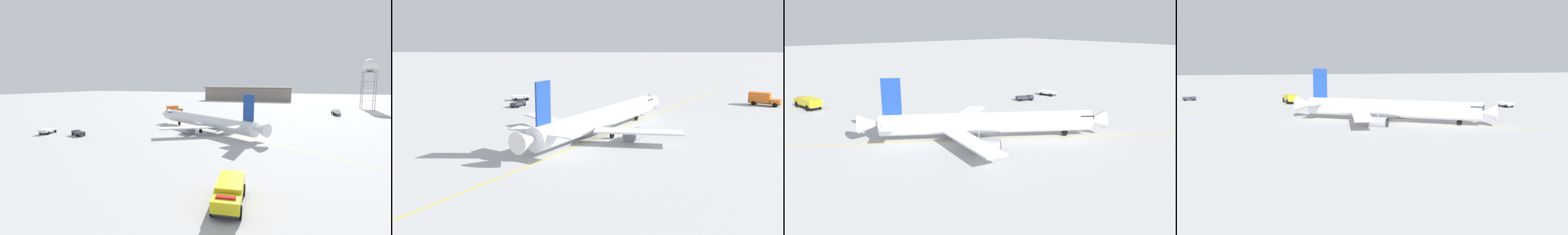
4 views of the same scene
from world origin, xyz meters
TOP-DOWN VIEW (x-y plane):
  - ground_plane at (0.00, 0.00)m, footprint 600.00×600.00m
  - airliner_main at (2.54, 0.90)m, footprint 38.12×27.40m
  - pushback_tug_truck at (-35.46, -19.14)m, footprint 3.50×4.85m
  - fire_tender_truck at (21.11, -42.48)m, footprint 4.38×9.42m
  - catering_truck_truck at (-28.18, 40.88)m, footprint 6.05×7.34m
  - baggage_truck_truck at (-25.77, -18.04)m, footprint 4.79×3.29m
  - fuel_tanker_truck at (39.21, 58.79)m, footprint 3.20×9.64m
  - radar_tower at (56.09, 93.55)m, footprint 6.48×6.48m
  - terminal_shed at (-15.40, 139.25)m, footprint 65.09×18.59m
  - taxiway_centreline at (4.12, 1.00)m, footprint 122.35×74.09m

SIDE VIEW (x-z plane):
  - ground_plane at x=0.00m, z-range 0.00..0.00m
  - taxiway_centreline at x=4.12m, z-range 0.00..0.01m
  - baggage_truck_truck at x=-25.77m, z-range 0.11..1.33m
  - pushback_tug_truck at x=-35.46m, z-range 0.15..1.45m
  - fire_tender_truck at x=21.11m, z-range 0.28..2.78m
  - fuel_tanker_truck at x=39.21m, z-range 0.15..3.02m
  - catering_truck_truck at x=-28.18m, z-range 0.11..3.21m
  - airliner_main at x=2.54m, z-range -2.95..8.16m
  - terminal_shed at x=-15.40m, z-range 0.03..10.24m
  - radar_tower at x=56.09m, z-range 8.42..33.77m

